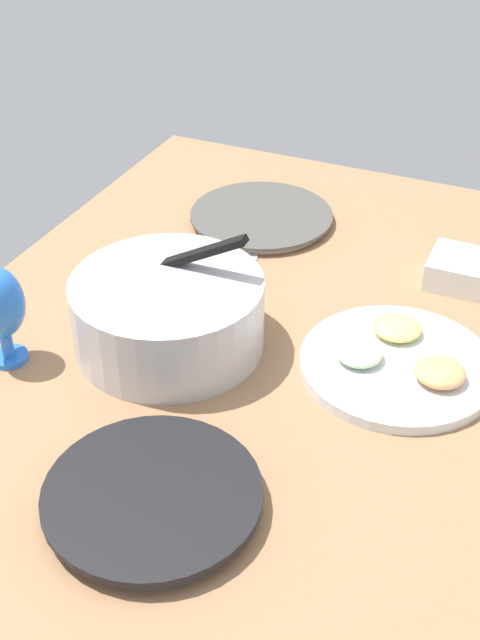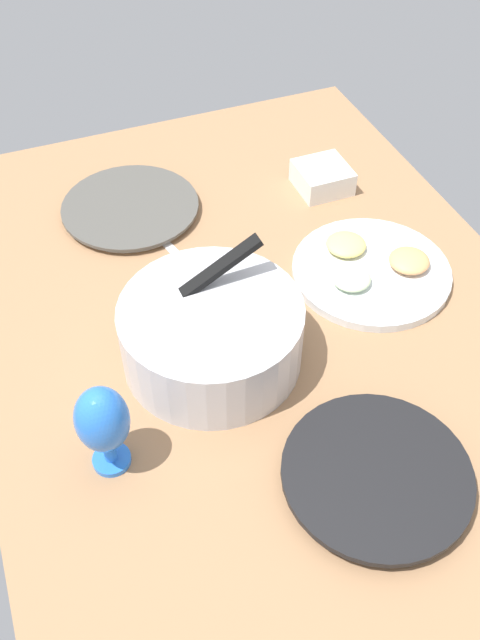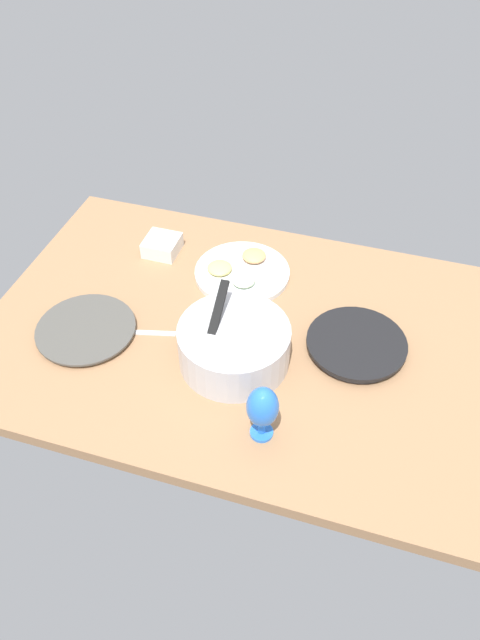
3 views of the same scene
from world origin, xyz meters
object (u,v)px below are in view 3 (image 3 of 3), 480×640
(fruit_platter, at_px, (242,271))
(square_bowl_white, at_px, (162,245))
(dinner_plate_left, at_px, (356,345))
(dinner_plate_right, at_px, (86,330))
(hurricane_glass_blue, at_px, (263,408))
(mixing_bowl, at_px, (234,344))

(fruit_platter, relative_size, square_bowl_white, 2.78)
(dinner_plate_left, bearing_deg, fruit_platter, -27.75)
(dinner_plate_left, height_order, square_bowl_white, square_bowl_white)
(dinner_plate_right, relative_size, hurricane_glass_blue, 1.72)
(hurricane_glass_blue, bearing_deg, square_bowl_white, -49.63)
(hurricane_glass_blue, xyz_separation_m, square_bowl_white, (0.53, -0.62, -0.08))
(fruit_platter, bearing_deg, hurricane_glass_blue, 111.65)
(square_bowl_white, bearing_deg, dinner_plate_left, 160.30)
(dinner_plate_right, xyz_separation_m, mixing_bowl, (-0.46, -0.02, 0.06))
(dinner_plate_left, distance_m, hurricane_glass_blue, 0.42)
(dinner_plate_right, distance_m, fruit_platter, 0.53)
(fruit_platter, xyz_separation_m, square_bowl_white, (0.30, -0.04, 0.02))
(dinner_plate_right, bearing_deg, mixing_bowl, -176.91)
(dinner_plate_right, bearing_deg, square_bowl_white, -99.50)
(dinner_plate_left, distance_m, dinner_plate_right, 0.80)
(dinner_plate_right, relative_size, square_bowl_white, 2.64)
(mixing_bowl, bearing_deg, fruit_platter, -76.33)
(mixing_bowl, distance_m, square_bowl_white, 0.56)
(dinner_plate_left, xyz_separation_m, square_bowl_white, (0.71, -0.25, 0.01))
(dinner_plate_left, relative_size, hurricane_glass_blue, 1.68)
(dinner_plate_right, bearing_deg, hurricane_glass_blue, 162.01)
(dinner_plate_right, distance_m, square_bowl_white, 0.43)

